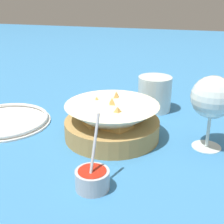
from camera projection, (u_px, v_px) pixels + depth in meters
name	position (u px, v px, depth m)	size (l,w,h in m)	color
ground_plane	(101.00, 133.00, 0.75)	(4.00, 4.00, 0.00)	teal
food_basket	(111.00, 122.00, 0.72)	(0.22, 0.22, 0.10)	#B2894C
sauce_cup	(92.00, 178.00, 0.54)	(0.07, 0.06, 0.13)	#B7B7BC
wine_glass	(212.00, 99.00, 0.64)	(0.09, 0.09, 0.16)	silver
beer_mug	(155.00, 95.00, 0.88)	(0.13, 0.09, 0.10)	silver
side_plate	(5.00, 120.00, 0.80)	(0.23, 0.23, 0.01)	white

